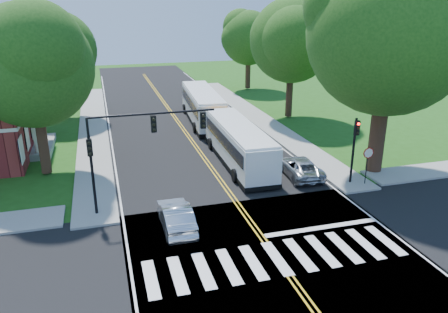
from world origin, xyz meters
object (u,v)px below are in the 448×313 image
object	(u,v)px
bus_lead	(238,143)
suv	(300,167)
dark_sedan	(250,133)
signal_nw	(133,139)
signal_ne	(355,142)
bus_follow	(202,106)
hatchback	(176,216)

from	to	relation	value
bus_lead	suv	size ratio (longest dim) A/B	2.45
bus_lead	suv	world-z (taller)	bus_lead
dark_sedan	signal_nw	bearing A→B (deg)	47.65
signal_nw	bus_lead	xyz separation A→B (m)	(8.06, 5.99, -2.80)
signal_ne	bus_lead	world-z (taller)	signal_ne
suv	bus_follow	bearing A→B (deg)	-74.96
suv	hatchback	bearing A→B (deg)	31.36
suv	dark_sedan	bearing A→B (deg)	-82.12
bus_lead	bus_follow	size ratio (longest dim) A/B	0.94
suv	dark_sedan	world-z (taller)	suv
hatchback	suv	xyz separation A→B (m)	(9.66, 5.00, -0.07)
signal_nw	signal_ne	world-z (taller)	signal_nw
bus_lead	suv	bearing A→B (deg)	133.57
bus_follow	dark_sedan	distance (m)	7.68
signal_nw	hatchback	xyz separation A→B (m)	(1.76, -2.70, -3.65)
bus_lead	bus_follow	world-z (taller)	bus_follow
bus_lead	hatchback	size ratio (longest dim) A/B	2.64
signal_nw	bus_follow	world-z (taller)	signal_nw
bus_lead	signal_nw	bearing A→B (deg)	37.92
bus_lead	suv	distance (m)	5.08
bus_lead	bus_follow	xyz separation A→B (m)	(0.23, 12.38, 0.09)
signal_ne	bus_follow	xyz separation A→B (m)	(-5.77, 18.36, -1.29)
signal_ne	hatchback	xyz separation A→B (m)	(-12.29, -2.72, -2.23)
hatchback	bus_lead	bearing A→B (deg)	-126.08
signal_ne	bus_follow	world-z (taller)	signal_ne
suv	dark_sedan	xyz separation A→B (m)	(-0.60, 8.91, -0.07)
bus_follow	suv	size ratio (longest dim) A/B	2.62
dark_sedan	hatchback	bearing A→B (deg)	58.58
bus_lead	dark_sedan	size ratio (longest dim) A/B	2.84
signal_nw	bus_follow	size ratio (longest dim) A/B	0.58
signal_nw	bus_follow	distance (m)	20.33
hatchback	signal_nw	bearing A→B (deg)	-57.07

